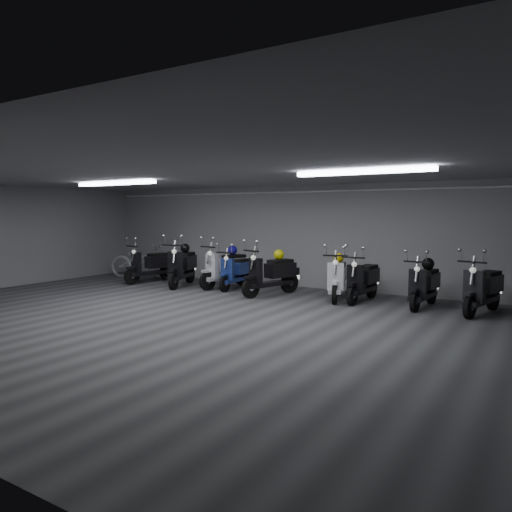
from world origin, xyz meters
The scene contains 21 objects.
floor centered at (0.00, 0.00, -0.01)m, with size 14.00×10.00×0.01m, color #38383B.
ceiling centered at (0.00, 0.00, 2.80)m, with size 14.00×10.00×0.01m, color gray.
back_wall centered at (0.00, 5.00, 1.40)m, with size 14.00×0.01×2.80m, color gray.
fluor_strip_left centered at (-3.00, 1.00, 2.74)m, with size 2.40×0.18×0.08m, color white.
fluor_strip_right centered at (3.00, 1.00, 2.74)m, with size 2.40×0.18×0.08m, color white.
conduit centered at (0.00, 4.92, 2.62)m, with size 0.05×0.05×13.60m, color white.
scooter_0 centered at (-4.31, 3.42, 0.68)m, with size 0.61×1.83×1.37m, color black, non-canonical shape.
scooter_1 centered at (-3.01, 3.34, 0.74)m, with size 0.66×1.99×1.48m, color black, non-canonical shape.
scooter_2 centered at (-1.82, 3.75, 0.72)m, with size 0.64×1.92×1.43m, color silver, non-canonical shape.
scooter_4 centered at (-1.45, 3.71, 0.64)m, with size 0.57×1.71×1.28m, color navy, non-canonical shape.
scooter_5 centered at (-0.13, 3.31, 0.71)m, with size 0.63×1.90×1.42m, color black, non-canonical shape.
scooter_6 centered at (1.50, 3.62, 0.68)m, with size 0.61×1.83×1.36m, color silver, non-canonical shape.
scooter_7 centered at (2.10, 3.68, 0.66)m, with size 0.59×1.78×1.33m, color black, non-canonical shape.
scooter_8 centered at (3.47, 3.67, 0.65)m, with size 0.58×1.74×1.30m, color black, non-canonical shape.
scooter_9 centered at (4.63, 3.61, 0.69)m, with size 0.61×1.84×1.37m, color black, non-canonical shape.
bicycle centered at (-5.24, 4.00, 0.67)m, with size 0.73×2.06×1.33m, color silver.
helmet_0 centered at (1.43, 3.87, 0.97)m, with size 0.25×0.25×0.25m, color #C4AC0B.
helmet_1 centered at (-1.76, 4.02, 1.02)m, with size 0.27×0.27×0.27m, color #120C88.
helmet_2 centered at (-3.10, 3.60, 1.05)m, with size 0.26×0.26×0.26m, color black.
helmet_3 centered at (-0.04, 3.56, 1.01)m, with size 0.26×0.26×0.26m, color #D6D90C.
helmet_4 centered at (3.49, 3.91, 0.94)m, with size 0.27×0.27×0.27m, color black.
Camera 1 is at (5.81, -7.00, 2.04)m, focal length 33.95 mm.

